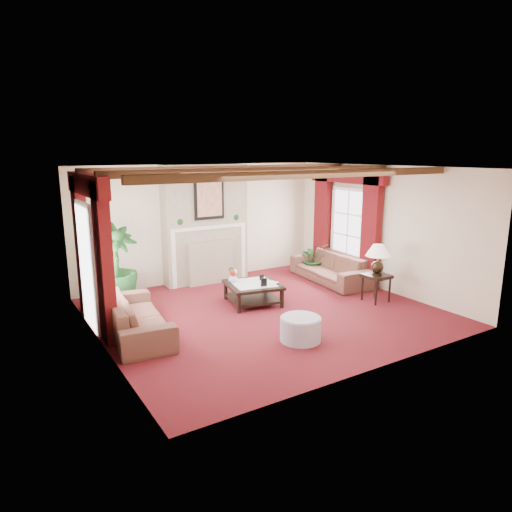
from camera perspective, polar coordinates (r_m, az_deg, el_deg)
floor at (r=8.72m, az=1.19°, el=-7.04°), size 6.00×6.00×0.00m
ceiling at (r=8.20m, az=1.28°, el=11.00°), size 6.00×6.00×0.00m
back_wall at (r=10.73m, az=-6.79°, el=4.11°), size 6.00×0.02×2.70m
left_wall at (r=7.21m, az=-19.20°, el=-0.82°), size 0.02×5.50×2.70m
right_wall at (r=10.27m, az=15.45°, el=3.35°), size 0.02×5.50×2.70m
ceiling_beams at (r=8.20m, az=1.28°, el=10.58°), size 6.00×3.00×0.12m
fireplace at (r=10.43m, az=-6.52°, el=11.32°), size 2.00×0.52×2.70m
french_door_left at (r=8.06m, az=-21.00°, el=6.06°), size 0.10×1.10×2.16m
french_door_right at (r=10.86m, az=11.70°, el=8.19°), size 0.10×1.10×2.16m
curtains_left at (r=8.05m, az=-20.47°, el=9.10°), size 0.20×2.40×2.55m
curtains_right at (r=10.76m, az=11.37°, el=10.40°), size 0.20×2.40×2.55m
sofa_left at (r=7.84m, az=-14.77°, el=-6.48°), size 2.32×1.14×0.85m
sofa_right at (r=10.78m, az=9.26°, el=-0.88°), size 2.36×1.09×0.87m
potted_palm at (r=9.35m, az=-17.17°, el=-3.30°), size 1.88×2.17×0.91m
small_plant at (r=11.39m, az=7.20°, el=-0.72°), size 1.12×1.15×0.62m
coffee_table at (r=9.15m, az=-0.38°, el=-4.69°), size 1.19×1.19×0.41m
side_table at (r=9.57m, az=14.76°, el=-3.87°), size 0.53×0.53×0.56m
ottoman at (r=7.44m, az=5.59°, el=-9.08°), size 0.66×0.66×0.39m
table_lamp at (r=9.42m, az=14.97°, el=-0.39°), size 0.50×0.50×0.63m
flower_vase at (r=9.15m, az=-2.89°, el=-2.77°), size 0.31×0.31×0.18m
book at (r=9.01m, az=1.45°, el=-2.68°), size 0.21×0.14×0.28m
photo_frame_a at (r=8.85m, az=1.00°, el=-3.34°), size 0.13×0.03×0.17m
photo_frame_b at (r=9.29m, az=0.70°, el=-2.71°), size 0.09×0.04×0.12m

